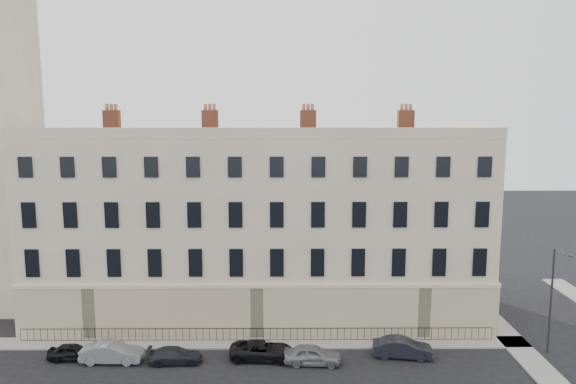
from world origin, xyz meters
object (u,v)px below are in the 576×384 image
Objects in this scene: car_a at (73,352)px; car_f at (403,348)px; car_e at (313,355)px; streetlamp at (552,296)px; car_b at (112,353)px; car_d at (262,350)px; car_c at (175,355)px.

car_f is (22.82, 0.22, 0.12)m from car_a.
car_a is at bearing 90.88° from car_e.
car_e is at bearing 107.16° from car_f.
car_a is at bearing -159.22° from streetlamp.
streetlamp is at bearing -86.87° from car_b.
car_f is (9.74, 0.21, 0.05)m from car_d.
car_f reaches higher than car_e.
car_d is 20.55m from streetlamp.
car_e is 17.24m from streetlamp.
car_b reaches higher than car_e.
car_a is 0.80× the size of car_f.
car_a is 7.17m from car_c.
car_a is 16.52m from car_e.
car_a is 0.44× the size of streetlamp.
car_e is 6.40m from car_f.
car_e is at bearing -99.62° from car_d.
car_f reaches higher than car_a.
car_c is at bearing -96.02° from car_a.
car_a is 2.84m from car_b.
car_b is 0.92× the size of car_d.
streetlamp is (16.80, 1.54, 3.54)m from car_e.
car_e is at bearing -95.58° from car_c.
car_e reaches higher than car_a.
car_b is 1.07× the size of car_e.
car_c is at bearing 100.94° from car_f.
car_a is 0.73× the size of car_d.
car_f is (20.01, 0.60, -0.01)m from car_b.
car_b is at bearing -158.38° from streetlamp.
car_b reaches higher than car_c.
streetlamp is at bearing -91.24° from car_c.
car_a is 0.89× the size of car_c.
car_a is at bearing 98.73° from car_f.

